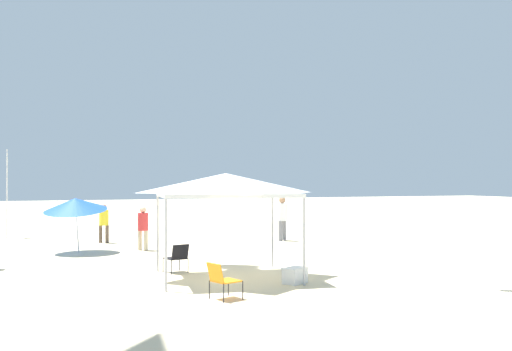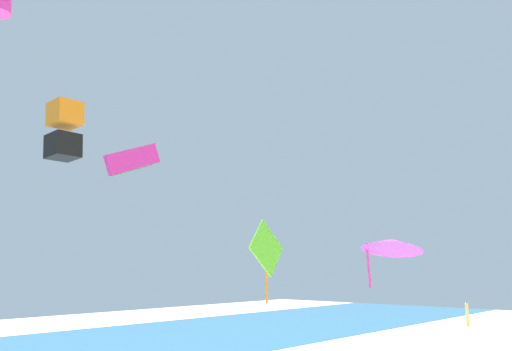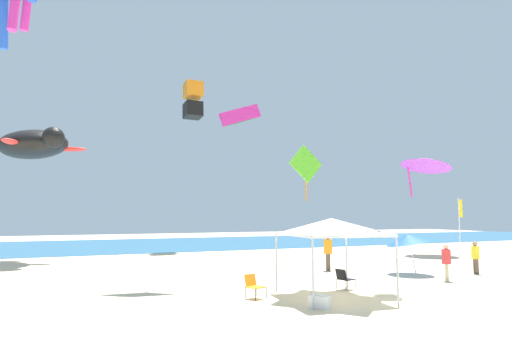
{
  "view_description": "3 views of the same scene",
  "coord_description": "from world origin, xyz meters",
  "px_view_note": "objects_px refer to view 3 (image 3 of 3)",
  "views": [
    {
      "loc": [
        -17.56,
        8.5,
        2.6
      ],
      "look_at": [
        -3.05,
        2.93,
        2.73
      ],
      "focal_mm": 40.32,
      "sensor_mm": 36.0,
      "label": 1
    },
    {
      "loc": [
        -16.8,
        -0.35,
        5.69
      ],
      "look_at": [
        -0.65,
        13.6,
        9.25
      ],
      "focal_mm": 38.23,
      "sensor_mm": 36.0,
      "label": 2
    },
    {
      "loc": [
        -11.81,
        -9.1,
        2.87
      ],
      "look_at": [
        -0.65,
        15.56,
        5.45
      ],
      "focal_mm": 29.76,
      "sensor_mm": 36.0,
      "label": 3
    }
  ],
  "objects_px": {
    "kite_parafoil_magenta": "(240,116)",
    "person_beachcomber": "(475,255)",
    "banner_flag": "(460,224)",
    "person_by_tent": "(328,249)",
    "kite_delta_purple": "(426,162)",
    "folding_chair_facing_ocean": "(254,285)",
    "folding_chair_near_cooler": "(344,278)",
    "cooler_box": "(320,302)",
    "beach_umbrella": "(408,239)",
    "person_far_stroller": "(446,259)",
    "kite_diamond_lime": "(306,166)",
    "kite_turtle_black": "(34,144)",
    "kite_box_orange": "(193,100)",
    "canopy_tent": "(331,227)"
  },
  "relations": [
    {
      "from": "person_by_tent",
      "to": "kite_delta_purple",
      "type": "height_order",
      "value": "kite_delta_purple"
    },
    {
      "from": "person_by_tent",
      "to": "person_beachcomber",
      "type": "height_order",
      "value": "person_by_tent"
    },
    {
      "from": "kite_turtle_black",
      "to": "person_by_tent",
      "type": "bearing_deg",
      "value": 25.81
    },
    {
      "from": "kite_parafoil_magenta",
      "to": "kite_turtle_black",
      "type": "height_order",
      "value": "kite_parafoil_magenta"
    },
    {
      "from": "cooler_box",
      "to": "person_by_tent",
      "type": "height_order",
      "value": "person_by_tent"
    },
    {
      "from": "folding_chair_facing_ocean",
      "to": "kite_parafoil_magenta",
      "type": "bearing_deg",
      "value": 50.15
    },
    {
      "from": "beach_umbrella",
      "to": "kite_diamond_lime",
      "type": "bearing_deg",
      "value": 90.52
    },
    {
      "from": "folding_chair_facing_ocean",
      "to": "folding_chair_near_cooler",
      "type": "xyz_separation_m",
      "value": [
        3.89,
        0.07,
        0.0
      ]
    },
    {
      "from": "folding_chair_facing_ocean",
      "to": "banner_flag",
      "type": "distance_m",
      "value": 17.07
    },
    {
      "from": "person_beachcomber",
      "to": "kite_parafoil_magenta",
      "type": "bearing_deg",
      "value": -139.65
    },
    {
      "from": "kite_turtle_black",
      "to": "kite_diamond_lime",
      "type": "bearing_deg",
      "value": 48.74
    },
    {
      "from": "kite_parafoil_magenta",
      "to": "person_beachcomber",
      "type": "bearing_deg",
      "value": 94.21
    },
    {
      "from": "folding_chair_near_cooler",
      "to": "person_beachcomber",
      "type": "bearing_deg",
      "value": -96.86
    },
    {
      "from": "banner_flag",
      "to": "kite_parafoil_magenta",
      "type": "relative_size",
      "value": 0.92
    },
    {
      "from": "kite_delta_purple",
      "to": "kite_box_orange",
      "type": "distance_m",
      "value": 20.03
    },
    {
      "from": "folding_chair_facing_ocean",
      "to": "person_far_stroller",
      "type": "height_order",
      "value": "person_far_stroller"
    },
    {
      "from": "cooler_box",
      "to": "beach_umbrella",
      "type": "bearing_deg",
      "value": 29.96
    },
    {
      "from": "person_beachcomber",
      "to": "kite_diamond_lime",
      "type": "height_order",
      "value": "kite_diamond_lime"
    },
    {
      "from": "folding_chair_near_cooler",
      "to": "person_by_tent",
      "type": "distance_m",
      "value": 5.89
    },
    {
      "from": "beach_umbrella",
      "to": "kite_diamond_lime",
      "type": "relative_size",
      "value": 0.56
    },
    {
      "from": "kite_parafoil_magenta",
      "to": "kite_delta_purple",
      "type": "bearing_deg",
      "value": 126.58
    },
    {
      "from": "beach_umbrella",
      "to": "cooler_box",
      "type": "distance_m",
      "value": 9.7
    },
    {
      "from": "banner_flag",
      "to": "person_by_tent",
      "type": "distance_m",
      "value": 9.66
    },
    {
      "from": "person_beachcomber",
      "to": "beach_umbrella",
      "type": "bearing_deg",
      "value": -85.24
    },
    {
      "from": "person_by_tent",
      "to": "person_far_stroller",
      "type": "xyz_separation_m",
      "value": [
        2.78,
        -5.16,
        -0.17
      ]
    },
    {
      "from": "canopy_tent",
      "to": "cooler_box",
      "type": "xyz_separation_m",
      "value": [
        -1.41,
        -1.37,
        -2.26
      ]
    },
    {
      "from": "folding_chair_facing_ocean",
      "to": "kite_diamond_lime",
      "type": "relative_size",
      "value": 0.2
    },
    {
      "from": "cooler_box",
      "to": "person_beachcomber",
      "type": "distance_m",
      "value": 11.91
    },
    {
      "from": "folding_chair_near_cooler",
      "to": "kite_diamond_lime",
      "type": "relative_size",
      "value": 0.2
    },
    {
      "from": "kite_delta_purple",
      "to": "kite_parafoil_magenta",
      "type": "height_order",
      "value": "kite_parafoil_magenta"
    },
    {
      "from": "cooler_box",
      "to": "person_far_stroller",
      "type": "xyz_separation_m",
      "value": [
        8.18,
        2.4,
        0.76
      ]
    },
    {
      "from": "canopy_tent",
      "to": "person_by_tent",
      "type": "xyz_separation_m",
      "value": [
        3.99,
        6.18,
        -1.34
      ]
    },
    {
      "from": "person_beachcomber",
      "to": "kite_diamond_lime",
      "type": "bearing_deg",
      "value": -135.82
    },
    {
      "from": "kite_delta_purple",
      "to": "kite_parafoil_magenta",
      "type": "bearing_deg",
      "value": -146.34
    },
    {
      "from": "beach_umbrella",
      "to": "person_by_tent",
      "type": "height_order",
      "value": "beach_umbrella"
    },
    {
      "from": "beach_umbrella",
      "to": "folding_chair_facing_ocean",
      "type": "distance_m",
      "value": 9.93
    },
    {
      "from": "person_by_tent",
      "to": "person_far_stroller",
      "type": "bearing_deg",
      "value": 50.11
    },
    {
      "from": "folding_chair_facing_ocean",
      "to": "cooler_box",
      "type": "height_order",
      "value": "folding_chair_facing_ocean"
    },
    {
      "from": "folding_chair_near_cooler",
      "to": "kite_box_orange",
      "type": "xyz_separation_m",
      "value": [
        -0.06,
        21.65,
        12.54
      ]
    },
    {
      "from": "person_far_stroller",
      "to": "kite_turtle_black",
      "type": "relative_size",
      "value": 0.25
    },
    {
      "from": "canopy_tent",
      "to": "kite_turtle_black",
      "type": "bearing_deg",
      "value": 121.11
    },
    {
      "from": "person_far_stroller",
      "to": "kite_box_orange",
      "type": "height_order",
      "value": "kite_box_orange"
    },
    {
      "from": "person_beachcomber",
      "to": "person_far_stroller",
      "type": "bearing_deg",
      "value": -43.62
    },
    {
      "from": "kite_delta_purple",
      "to": "banner_flag",
      "type": "bearing_deg",
      "value": -40.02
    },
    {
      "from": "beach_umbrella",
      "to": "kite_turtle_black",
      "type": "xyz_separation_m",
      "value": [
        -17.63,
        14.4,
        5.74
      ]
    },
    {
      "from": "cooler_box",
      "to": "banner_flag",
      "type": "relative_size",
      "value": 0.19
    },
    {
      "from": "banner_flag",
      "to": "kite_box_orange",
      "type": "bearing_deg",
      "value": 126.52
    },
    {
      "from": "beach_umbrella",
      "to": "person_beachcomber",
      "type": "relative_size",
      "value": 1.42
    },
    {
      "from": "canopy_tent",
      "to": "banner_flag",
      "type": "relative_size",
      "value": 0.96
    },
    {
      "from": "canopy_tent",
      "to": "kite_diamond_lime",
      "type": "bearing_deg",
      "value": 62.37
    }
  ]
}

